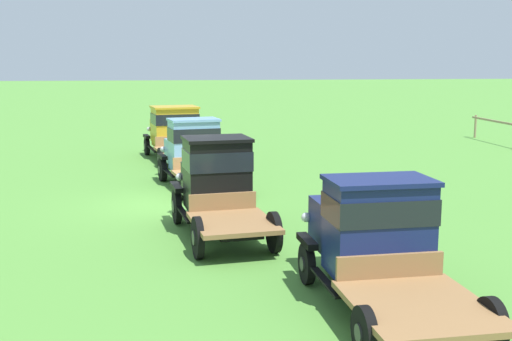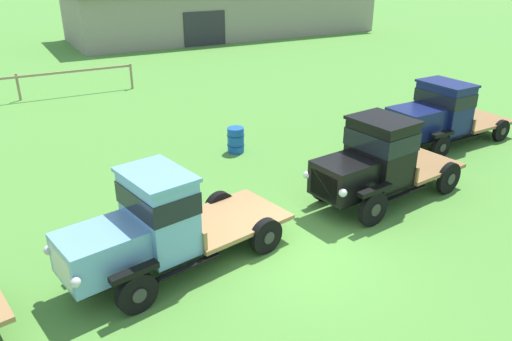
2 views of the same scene
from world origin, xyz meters
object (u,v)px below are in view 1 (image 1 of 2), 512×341
object	(u,v)px
vintage_truck_foreground_near	(174,130)
vintage_truck_second_in_line	(193,152)
vintage_truck_midrow_center	(216,182)
oil_drum_beside_row	(393,195)
vintage_truck_far_side	(374,236)

from	to	relation	value
vintage_truck_foreground_near	vintage_truck_second_in_line	world-z (taller)	vintage_truck_second_in_line
vintage_truck_second_in_line	vintage_truck_midrow_center	world-z (taller)	vintage_truck_midrow_center
vintage_truck_midrow_center	oil_drum_beside_row	world-z (taller)	vintage_truck_midrow_center
vintage_truck_foreground_near	oil_drum_beside_row	distance (m)	12.43
vintage_truck_second_in_line	vintage_truck_foreground_near	bearing A→B (deg)	-175.23
oil_drum_beside_row	vintage_truck_midrow_center	bearing A→B (deg)	-73.28
vintage_truck_second_in_line	vintage_truck_far_side	size ratio (longest dim) A/B	1.03
vintage_truck_second_in_line	vintage_truck_far_side	world-z (taller)	vintage_truck_second_in_line
vintage_truck_foreground_near	oil_drum_beside_row	bearing A→B (deg)	28.53
vintage_truck_midrow_center	vintage_truck_far_side	world-z (taller)	vintage_truck_midrow_center
vintage_truck_midrow_center	vintage_truck_far_side	bearing A→B (deg)	25.76
vintage_truck_foreground_near	vintage_truck_midrow_center	world-z (taller)	vintage_truck_midrow_center
vintage_truck_midrow_center	vintage_truck_foreground_near	bearing A→B (deg)	-176.30
vintage_truck_midrow_center	vintage_truck_far_side	xyz separation A→B (m)	(4.93, 2.38, -0.10)
vintage_truck_foreground_near	vintage_truck_far_side	distance (m)	17.66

